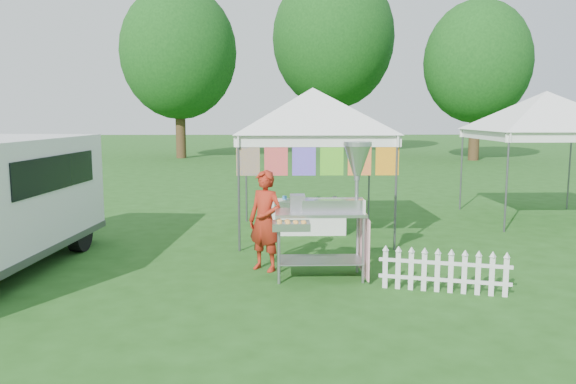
{
  "coord_description": "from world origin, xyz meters",
  "views": [
    {
      "loc": [
        -0.8,
        -7.92,
        2.48
      ],
      "look_at": [
        -0.54,
        1.95,
        1.1
      ],
      "focal_mm": 35.0,
      "sensor_mm": 36.0,
      "label": 1
    }
  ],
  "objects": [
    {
      "name": "tree_mid",
      "position": [
        3.0,
        28.0,
        7.14
      ],
      "size": [
        7.6,
        7.6,
        11.52
      ],
      "color": "#362613",
      "rests_on": "ground"
    },
    {
      "name": "display_table",
      "position": [
        -0.21,
        3.65,
        0.34
      ],
      "size": [
        1.8,
        0.7,
        0.68
      ],
      "primitive_type": "cube",
      "color": "white",
      "rests_on": "ground"
    },
    {
      "name": "picket_fence",
      "position": [
        1.57,
        -0.41,
        0.29
      ],
      "size": [
        1.74,
        0.52,
        0.56
      ],
      "rotation": [
        0.0,
        0.0,
        -0.28
      ],
      "color": "silver",
      "rests_on": "ground"
    },
    {
      "name": "tree_left",
      "position": [
        -6.0,
        24.0,
        5.83
      ],
      "size": [
        6.4,
        6.4,
        9.53
      ],
      "color": "#362613",
      "rests_on": "ground"
    },
    {
      "name": "tree_right",
      "position": [
        10.0,
        22.0,
        5.18
      ],
      "size": [
        5.6,
        5.6,
        8.42
      ],
      "color": "#362613",
      "rests_on": "ground"
    },
    {
      "name": "ground",
      "position": [
        0.0,
        0.0,
        0.0
      ],
      "size": [
        120.0,
        120.0,
        0.0
      ],
      "primitive_type": "plane",
      "color": "#1F4C15",
      "rests_on": "ground"
    },
    {
      "name": "canopy_right",
      "position": [
        5.5,
        5.0,
        2.99
      ],
      "size": [
        4.24,
        4.24,
        3.45
      ],
      "color": "#59595E",
      "rests_on": "ground"
    },
    {
      "name": "canopy_main",
      "position": [
        0.0,
        3.49,
        2.99
      ],
      "size": [
        4.24,
        4.24,
        3.45
      ],
      "color": "#59595E",
      "rests_on": "ground"
    },
    {
      "name": "donut_cart",
      "position": [
        0.12,
        0.34,
        1.22
      ],
      "size": [
        1.49,
        1.01,
        2.07
      ],
      "rotation": [
        0.0,
        0.0,
        0.0
      ],
      "color": "gray",
      "rests_on": "ground"
    },
    {
      "name": "vendor",
      "position": [
        -0.93,
        0.81,
        0.8
      ],
      "size": [
        0.7,
        0.65,
        1.6
      ],
      "primitive_type": "imported",
      "rotation": [
        0.0,
        0.0,
        -0.6
      ],
      "color": "maroon",
      "rests_on": "ground"
    }
  ]
}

